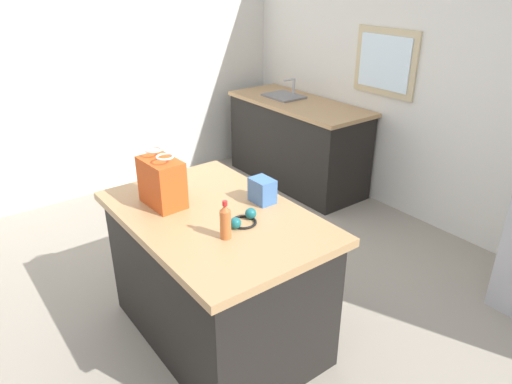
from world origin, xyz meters
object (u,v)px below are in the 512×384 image
object	(u,v)px
bottle	(225,222)
ear_defenders	(243,220)
shopping_bag	(162,182)
kitchen_island	(217,276)
small_box	(262,191)

from	to	relation	value
bottle	ear_defenders	world-z (taller)	bottle
shopping_bag	bottle	size ratio (longest dim) A/B	1.55
ear_defenders	kitchen_island	bearing A→B (deg)	-161.49
kitchen_island	small_box	size ratio (longest dim) A/B	9.35
small_box	bottle	bearing A→B (deg)	-61.79
shopping_bag	ear_defenders	world-z (taller)	shopping_bag
kitchen_island	shopping_bag	world-z (taller)	shopping_bag
kitchen_island	bottle	distance (m)	0.60
shopping_bag	ear_defenders	distance (m)	0.55
shopping_bag	bottle	xyz separation A→B (m)	(0.54, 0.08, -0.05)
shopping_bag	small_box	xyz separation A→B (m)	(0.33, 0.49, -0.07)
shopping_bag	bottle	distance (m)	0.55
kitchen_island	ear_defenders	world-z (taller)	ear_defenders
shopping_bag	kitchen_island	bearing A→B (deg)	32.21
kitchen_island	shopping_bag	size ratio (longest dim) A/B	4.20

